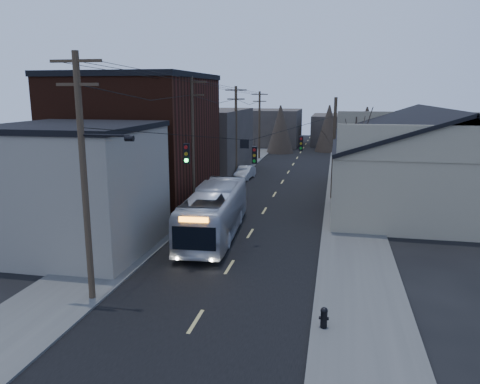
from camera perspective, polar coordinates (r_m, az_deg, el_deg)
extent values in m
plane|color=black|center=(17.62, -7.42, -18.36)|extent=(160.00, 160.00, 0.00)
cube|color=black|center=(45.49, 4.89, 0.78)|extent=(9.00, 110.00, 0.02)
cube|color=#474744|center=(46.66, -3.06, 1.15)|extent=(4.00, 110.00, 0.12)
cube|color=#474744|center=(45.21, 13.10, 0.50)|extent=(4.00, 110.00, 0.12)
cube|color=gray|center=(27.80, -19.25, 0.20)|extent=(8.00, 8.00, 7.00)
cube|color=black|center=(37.71, -12.21, 5.88)|extent=(10.00, 12.00, 10.00)
cube|color=#362F2B|center=(52.68, -4.62, 6.17)|extent=(9.00, 14.00, 7.00)
cube|color=gray|center=(40.60, 22.62, 2.08)|extent=(16.00, 20.00, 5.00)
cube|color=black|center=(39.59, 17.33, 7.78)|extent=(8.16, 20.60, 2.86)
cube|color=#362F2B|center=(80.31, 3.63, 7.86)|extent=(10.00, 12.00, 6.00)
cube|color=#362F2B|center=(84.57, 12.94, 7.45)|extent=(12.00, 14.00, 5.00)
cone|color=black|center=(34.75, 13.72, 2.97)|extent=(0.40, 0.40, 7.20)
cylinder|color=#382B1E|center=(20.39, -18.45, 1.15)|extent=(0.28, 0.28, 10.50)
cube|color=#382B1E|center=(20.10, -19.40, 14.85)|extent=(2.20, 0.12, 0.12)
cylinder|color=#382B1E|center=(34.09, -5.81, 5.46)|extent=(0.28, 0.28, 10.00)
cube|color=#382B1E|center=(33.87, -5.98, 13.21)|extent=(2.20, 0.12, 0.12)
cylinder|color=#382B1E|center=(48.56, -0.50, 7.19)|extent=(0.28, 0.28, 9.50)
cube|color=#382B1E|center=(48.39, -0.51, 12.33)|extent=(2.20, 0.12, 0.12)
cylinder|color=#382B1E|center=(63.28, 2.38, 8.10)|extent=(0.28, 0.28, 9.00)
cube|color=#382B1E|center=(63.13, 2.41, 11.81)|extent=(2.20, 0.12, 0.12)
cylinder|color=#382B1E|center=(39.59, 11.36, 5.11)|extent=(0.28, 0.28, 8.50)
cube|color=black|center=(23.14, -6.50, 4.68)|extent=(0.28, 0.20, 1.00)
cube|color=black|center=(26.94, 1.80, 4.51)|extent=(0.28, 0.20, 1.00)
cube|color=black|center=(32.58, 7.45, 5.91)|extent=(0.28, 0.20, 1.00)
imported|color=#B5B9C2|center=(29.19, -3.14, -2.49)|extent=(3.39, 11.39, 3.13)
imported|color=#AFB3B8|center=(48.85, 0.60, 2.39)|extent=(1.71, 4.12, 1.33)
cylinder|color=black|center=(18.68, 10.18, -15.05)|extent=(0.26, 0.26, 0.65)
sphere|color=black|center=(18.52, 10.23, -14.06)|extent=(0.28, 0.28, 0.28)
cylinder|color=black|center=(18.65, 10.19, -14.90)|extent=(0.38, 0.15, 0.13)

